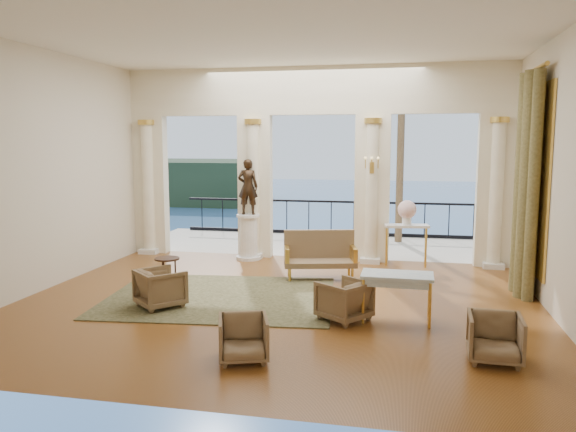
% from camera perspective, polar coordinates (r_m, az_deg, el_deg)
% --- Properties ---
extents(floor, '(9.00, 9.00, 0.00)m').
position_cam_1_polar(floor, '(9.86, -1.19, -8.84)').
color(floor, '#462509').
rests_on(floor, ground).
extents(room_walls, '(9.00, 9.00, 9.00)m').
position_cam_1_polar(room_walls, '(8.37, -2.97, 8.21)').
color(room_walls, beige).
rests_on(room_walls, ground).
extents(arcade, '(9.00, 0.56, 4.50)m').
position_cam_1_polar(arcade, '(13.21, 2.50, 6.69)').
color(arcade, beige).
rests_on(arcade, ground).
extents(terrace, '(10.00, 3.60, 0.10)m').
position_cam_1_polar(terrace, '(15.43, 3.63, -3.03)').
color(terrace, '#B6A998').
rests_on(terrace, ground).
extents(balustrade, '(9.00, 0.06, 1.03)m').
position_cam_1_polar(balustrade, '(16.92, 4.41, -0.52)').
color(balustrade, black).
rests_on(balustrade, terrace).
extents(palm_tree, '(2.00, 2.00, 4.50)m').
position_cam_1_polar(palm_tree, '(15.87, 11.51, 12.15)').
color(palm_tree, '#4C3823').
rests_on(palm_tree, terrace).
extents(headland, '(22.00, 18.00, 6.00)m').
position_cam_1_polar(headland, '(85.67, -10.36, 3.58)').
color(headland, black).
rests_on(headland, sea).
extents(sea, '(160.00, 160.00, 0.00)m').
position_cam_1_polar(sea, '(69.80, 9.88, 0.23)').
color(sea, '#1E4C92').
rests_on(sea, ground).
extents(curtain, '(0.33, 1.40, 4.09)m').
position_cam_1_polar(curtain, '(10.96, 23.12, 2.96)').
color(curtain, brown).
rests_on(curtain, ground).
extents(window_frame, '(0.04, 1.60, 3.40)m').
position_cam_1_polar(window_frame, '(10.99, 24.09, 3.35)').
color(window_frame, gold).
rests_on(window_frame, room_walls).
extents(wall_sconce, '(0.30, 0.11, 0.33)m').
position_cam_1_polar(wall_sconce, '(12.75, 8.51, 4.99)').
color(wall_sconce, gold).
rests_on(wall_sconce, arcade).
extents(rug, '(4.30, 3.50, 0.02)m').
position_cam_1_polar(rug, '(10.28, -6.85, -8.15)').
color(rug, '#272E15').
rests_on(rug, ground).
extents(armchair_a, '(0.77, 0.75, 0.64)m').
position_cam_1_polar(armchair_a, '(7.34, -4.57, -12.07)').
color(armchair_a, '#4C3B25').
rests_on(armchair_a, ground).
extents(armchair_b, '(0.69, 0.65, 0.68)m').
position_cam_1_polar(armchair_b, '(7.73, 20.29, -11.35)').
color(armchair_b, '#4C3B25').
rests_on(armchair_b, ground).
extents(armchair_c, '(0.93, 0.93, 0.71)m').
position_cam_1_polar(armchair_c, '(8.90, 5.70, -8.31)').
color(armchair_c, '#4C3B25').
rests_on(armchair_c, ground).
extents(armchair_d, '(0.97, 0.96, 0.73)m').
position_cam_1_polar(armchair_d, '(9.78, -12.82, -6.96)').
color(armchair_d, '#4C3B25').
rests_on(armchair_d, ground).
extents(settee, '(1.57, 0.95, 0.97)m').
position_cam_1_polar(settee, '(11.56, 3.24, -3.94)').
color(settee, '#4C3B25').
rests_on(settee, ground).
extents(game_table, '(1.11, 0.62, 0.75)m').
position_cam_1_polar(game_table, '(8.91, 11.03, -6.27)').
color(game_table, '#A2BDD1').
rests_on(game_table, ground).
extents(pedestal, '(0.59, 0.59, 1.08)m').
position_cam_1_polar(pedestal, '(13.35, -4.05, -2.22)').
color(pedestal, silver).
rests_on(pedestal, ground).
extents(statue, '(0.50, 0.35, 1.31)m').
position_cam_1_polar(statue, '(13.20, -4.10, 2.98)').
color(statue, black).
rests_on(statue, pedestal).
extents(console_table, '(1.02, 0.53, 0.93)m').
position_cam_1_polar(console_table, '(12.92, 11.94, -1.57)').
color(console_table, silver).
rests_on(console_table, ground).
extents(urn, '(0.42, 0.42, 0.55)m').
position_cam_1_polar(urn, '(12.86, 12.00, 0.52)').
color(urn, white).
rests_on(urn, console_table).
extents(side_table, '(0.44, 0.44, 0.72)m').
position_cam_1_polar(side_table, '(10.30, -12.18, -4.74)').
color(side_table, black).
rests_on(side_table, ground).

